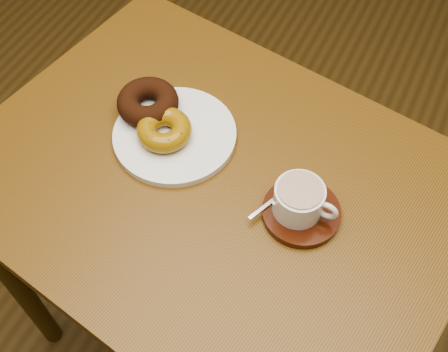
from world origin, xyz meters
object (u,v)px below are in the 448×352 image
at_px(coffee_cup, 300,199).
at_px(donut_plate, 175,135).
at_px(cafe_table, 215,216).
at_px(saucer, 301,212).

bearing_deg(coffee_cup, donut_plate, 170.27).
relative_size(cafe_table, saucer, 7.39).
xyz_separation_m(cafe_table, saucer, (0.17, -0.00, 0.14)).
relative_size(cafe_table, coffee_cup, 8.86).
height_order(donut_plate, coffee_cup, coffee_cup).
height_order(cafe_table, donut_plate, donut_plate).
height_order(saucer, coffee_cup, coffee_cup).
bearing_deg(donut_plate, saucer, -10.89).
distance_m(donut_plate, coffee_cup, 0.27).
distance_m(cafe_table, donut_plate, 0.18).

